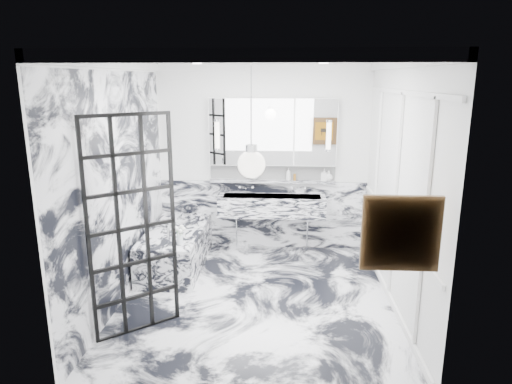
# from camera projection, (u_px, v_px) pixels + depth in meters

# --- Properties ---
(floor) EXTENTS (3.60, 3.60, 0.00)m
(floor) POSITION_uv_depth(u_px,v_px,m) (256.00, 298.00, 5.55)
(floor) COLOR white
(floor) RESTS_ON ground
(ceiling) EXTENTS (3.60, 3.60, 0.00)m
(ceiling) POSITION_uv_depth(u_px,v_px,m) (256.00, 58.00, 4.87)
(ceiling) COLOR white
(ceiling) RESTS_ON wall_back
(wall_back) EXTENTS (3.60, 0.00, 3.60)m
(wall_back) POSITION_uv_depth(u_px,v_px,m) (263.00, 159.00, 6.95)
(wall_back) COLOR white
(wall_back) RESTS_ON floor
(wall_front) EXTENTS (3.60, 0.00, 3.60)m
(wall_front) POSITION_uv_depth(u_px,v_px,m) (241.00, 240.00, 3.46)
(wall_front) COLOR white
(wall_front) RESTS_ON floor
(wall_left) EXTENTS (0.00, 3.60, 3.60)m
(wall_left) POSITION_uv_depth(u_px,v_px,m) (118.00, 184.00, 5.30)
(wall_left) COLOR white
(wall_left) RESTS_ON floor
(wall_right) EXTENTS (0.00, 3.60, 3.60)m
(wall_right) POSITION_uv_depth(u_px,v_px,m) (398.00, 188.00, 5.11)
(wall_right) COLOR white
(wall_right) RESTS_ON floor
(marble_clad_back) EXTENTS (3.18, 0.05, 1.05)m
(marble_clad_back) POSITION_uv_depth(u_px,v_px,m) (262.00, 214.00, 7.14)
(marble_clad_back) COLOR white
(marble_clad_back) RESTS_ON floor
(marble_clad_left) EXTENTS (0.02, 3.56, 2.68)m
(marble_clad_left) POSITION_uv_depth(u_px,v_px,m) (120.00, 189.00, 5.31)
(marble_clad_left) COLOR white
(marble_clad_left) RESTS_ON floor
(panel_molding) EXTENTS (0.03, 3.40, 2.30)m
(panel_molding) POSITION_uv_depth(u_px,v_px,m) (395.00, 196.00, 5.14)
(panel_molding) COLOR white
(panel_molding) RESTS_ON floor
(soap_bottle_a) EXTENTS (0.07, 0.07, 0.19)m
(soap_bottle_a) POSITION_uv_depth(u_px,v_px,m) (288.00, 174.00, 6.89)
(soap_bottle_a) COLOR #8C5919
(soap_bottle_a) RESTS_ON ledge
(soap_bottle_b) EXTENTS (0.10, 0.10, 0.19)m
(soap_bottle_b) POSITION_uv_depth(u_px,v_px,m) (324.00, 175.00, 6.86)
(soap_bottle_b) COLOR #4C4C51
(soap_bottle_b) RESTS_ON ledge
(soap_bottle_c) EXTENTS (0.12, 0.12, 0.16)m
(soap_bottle_c) POSITION_uv_depth(u_px,v_px,m) (329.00, 176.00, 6.86)
(soap_bottle_c) COLOR silver
(soap_bottle_c) RESTS_ON ledge
(face_pot) EXTENTS (0.15, 0.15, 0.15)m
(face_pot) POSITION_uv_depth(u_px,v_px,m) (254.00, 175.00, 6.93)
(face_pot) COLOR white
(face_pot) RESTS_ON ledge
(amber_bottle) EXTENTS (0.04, 0.04, 0.10)m
(amber_bottle) POSITION_uv_depth(u_px,v_px,m) (295.00, 177.00, 6.90)
(amber_bottle) COLOR #8C5919
(amber_bottle) RESTS_ON ledge
(flower_vase) EXTENTS (0.08, 0.08, 0.12)m
(flower_vase) POSITION_uv_depth(u_px,v_px,m) (180.00, 239.00, 5.78)
(flower_vase) COLOR silver
(flower_vase) RESTS_ON bathtub
(crittall_door) EXTENTS (0.72, 0.57, 2.26)m
(crittall_door) POSITION_uv_depth(u_px,v_px,m) (133.00, 228.00, 4.59)
(crittall_door) COLOR black
(crittall_door) RESTS_ON floor
(artwork) EXTENTS (0.49, 0.05, 0.49)m
(artwork) POSITION_uv_depth(u_px,v_px,m) (401.00, 233.00, 3.42)
(artwork) COLOR #BF8A13
(artwork) RESTS_ON wall_front
(pendant_light) EXTENTS (0.24, 0.24, 0.24)m
(pendant_light) POSITION_uv_depth(u_px,v_px,m) (251.00, 164.00, 3.95)
(pendant_light) COLOR white
(pendant_light) RESTS_ON ceiling
(trough_sink) EXTENTS (1.60, 0.45, 0.30)m
(trough_sink) POSITION_uv_depth(u_px,v_px,m) (272.00, 206.00, 6.87)
(trough_sink) COLOR silver
(trough_sink) RESTS_ON wall_back
(ledge) EXTENTS (1.90, 0.14, 0.04)m
(ledge) POSITION_uv_depth(u_px,v_px,m) (272.00, 181.00, 6.94)
(ledge) COLOR silver
(ledge) RESTS_ON wall_back
(subway_tile) EXTENTS (1.90, 0.03, 0.23)m
(subway_tile) POSITION_uv_depth(u_px,v_px,m) (272.00, 172.00, 6.97)
(subway_tile) COLOR white
(subway_tile) RESTS_ON wall_back
(mirror_cabinet) EXTENTS (1.90, 0.16, 1.00)m
(mirror_cabinet) POSITION_uv_depth(u_px,v_px,m) (273.00, 132.00, 6.77)
(mirror_cabinet) COLOR white
(mirror_cabinet) RESTS_ON wall_back
(sconce_left) EXTENTS (0.07, 0.07, 0.40)m
(sconce_left) POSITION_uv_depth(u_px,v_px,m) (217.00, 135.00, 6.73)
(sconce_left) COLOR white
(sconce_left) RESTS_ON mirror_cabinet
(sconce_right) EXTENTS (0.07, 0.07, 0.40)m
(sconce_right) POSITION_uv_depth(u_px,v_px,m) (329.00, 136.00, 6.64)
(sconce_right) COLOR white
(sconce_right) RESTS_ON mirror_cabinet
(bathtub) EXTENTS (0.75, 1.65, 0.55)m
(bathtub) POSITION_uv_depth(u_px,v_px,m) (176.00, 248.00, 6.41)
(bathtub) COLOR silver
(bathtub) RESTS_ON floor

